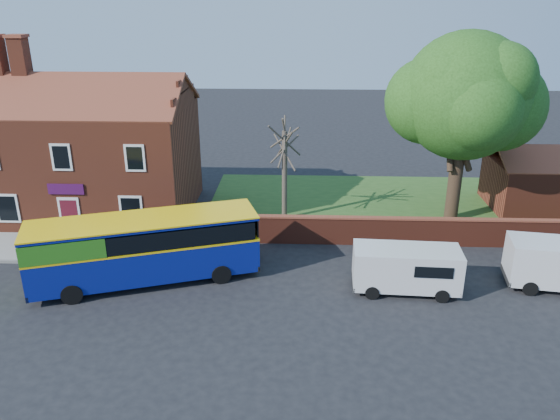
{
  "coord_description": "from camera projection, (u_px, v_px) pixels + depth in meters",
  "views": [
    {
      "loc": [
        5.89,
        -20.27,
        12.68
      ],
      "look_at": [
        4.86,
        5.0,
        2.72
      ],
      "focal_mm": 35.0,
      "sensor_mm": 36.0,
      "label": 1
    }
  ],
  "objects": [
    {
      "name": "outbuilding",
      "position": [
        556.0,
        184.0,
        34.38
      ],
      "size": [
        8.2,
        5.06,
        4.17
      ],
      "color": "maroon",
      "rests_on": "ground"
    },
    {
      "name": "shop_building",
      "position": [
        91.0,
        158.0,
        33.42
      ],
      "size": [
        12.3,
        8.13,
        10.5
      ],
      "color": "brown",
      "rests_on": "ground"
    },
    {
      "name": "grass_strip",
      "position": [
        410.0,
        205.0,
        35.3
      ],
      "size": [
        26.0,
        12.0,
        0.04
      ],
      "primitive_type": "cube",
      "color": "#426B28",
      "rests_on": "ground"
    },
    {
      "name": "bare_tree",
      "position": [
        285.0,
        171.0,
        32.15
      ],
      "size": [
        2.23,
        2.66,
        5.95
      ],
      "color": "#4C4238",
      "rests_on": "ground"
    },
    {
      "name": "ground",
      "position": [
        164.0,
        308.0,
        23.71
      ],
      "size": [
        120.0,
        120.0,
        0.0
      ],
      "primitive_type": "plane",
      "color": "black",
      "rests_on": "ground"
    },
    {
      "name": "kerb",
      "position": [
        46.0,
        262.0,
        27.67
      ],
      "size": [
        18.0,
        0.15,
        0.14
      ],
      "primitive_type": "cube",
      "color": "slate",
      "rests_on": "ground"
    },
    {
      "name": "large_tree",
      "position": [
        465.0,
        100.0,
        30.66
      ],
      "size": [
        9.05,
        7.16,
        11.04
      ],
      "color": "black",
      "rests_on": "ground"
    },
    {
      "name": "pavement",
      "position": [
        60.0,
        248.0,
        29.3
      ],
      "size": [
        18.0,
        3.5,
        0.12
      ],
      "primitive_type": "cube",
      "color": "gray",
      "rests_on": "ground"
    },
    {
      "name": "bus",
      "position": [
        138.0,
        247.0,
        25.32
      ],
      "size": [
        10.72,
        5.81,
        3.17
      ],
      "rotation": [
        0.0,
        0.0,
        0.32
      ],
      "color": "navy",
      "rests_on": "ground"
    },
    {
      "name": "van_near",
      "position": [
        406.0,
        268.0,
        24.74
      ],
      "size": [
        4.88,
        2.2,
        2.1
      ],
      "rotation": [
        0.0,
        0.0,
        -0.05
      ],
      "color": "silver",
      "rests_on": "ground"
    },
    {
      "name": "boundary_wall",
      "position": [
        432.0,
        232.0,
        29.43
      ],
      "size": [
        22.0,
        0.38,
        1.6
      ],
      "color": "maroon",
      "rests_on": "ground"
    }
  ]
}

